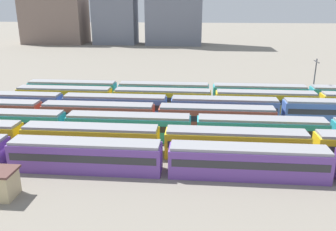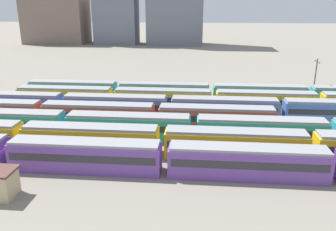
{
  "view_description": "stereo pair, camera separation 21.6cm",
  "coord_description": "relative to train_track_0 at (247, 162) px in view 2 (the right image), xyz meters",
  "views": [
    {
      "loc": [
        23.89,
        -36.55,
        19.15
      ],
      "look_at": [
        19.3,
        15.6,
        2.04
      ],
      "focal_mm": 37.17,
      "sensor_mm": 36.0,
      "label": 1
    },
    {
      "loc": [
        24.1,
        -36.53,
        19.15
      ],
      "look_at": [
        19.3,
        15.6,
        2.04
      ],
      "focal_mm": 37.17,
      "sensor_mm": 36.0,
      "label": 2
    }
  ],
  "objects": [
    {
      "name": "train_track_2",
      "position": [
        3.13,
        10.4,
        0.0
      ],
      "size": [
        93.6,
        3.06,
        3.75
      ],
      "color": "teal",
      "rests_on": "ground_plane"
    },
    {
      "name": "catenary_pole_1",
      "position": [
        17.32,
        34.17,
        2.91
      ],
      "size": [
        0.24,
        3.2,
        8.57
      ],
      "color": "#4C4C51",
      "rests_on": "ground_plane"
    },
    {
      "name": "ground_plane",
      "position": [
        -29.79,
        15.6,
        -1.9
      ],
      "size": [
        600.0,
        600.0,
        0.0
      ],
      "primitive_type": "plane",
      "color": "gray"
    },
    {
      "name": "train_track_4",
      "position": [
        -1.34,
        20.8,
        0.0
      ],
      "size": [
        93.6,
        3.06,
        3.75
      ],
      "color": "#4C70BC",
      "rests_on": "ground_plane"
    },
    {
      "name": "train_track_0",
      "position": [
        0.0,
        0.0,
        0.0
      ],
      "size": [
        93.6,
        3.06,
        3.75
      ],
      "color": "#6B429E",
      "rests_on": "ground_plane"
    },
    {
      "name": "train_track_3",
      "position": [
        -21.78,
        15.6,
        -0.0
      ],
      "size": [
        55.8,
        3.06,
        3.75
      ],
      "color": "#BC4C38",
      "rests_on": "ground_plane"
    },
    {
      "name": "train_track_6",
      "position": [
        -3.29,
        31.2,
        0.0
      ],
      "size": [
        74.7,
        3.06,
        3.75
      ],
      "color": "teal",
      "rests_on": "ground_plane"
    },
    {
      "name": "distant_building_0",
      "position": [
        -75.26,
        131.2,
        11.45
      ],
      "size": [
        29.06,
        16.89,
        26.71
      ],
      "primitive_type": "cube",
      "color": "#7A665B",
      "rests_on": "ground_plane"
    },
    {
      "name": "train_track_5",
      "position": [
        15.92,
        26.0,
        0.0
      ],
      "size": [
        112.5,
        3.06,
        3.75
      ],
      "color": "yellow",
      "rests_on": "ground_plane"
    },
    {
      "name": "train_track_1",
      "position": [
        -0.91,
        5.2,
        0.0
      ],
      "size": [
        93.6,
        3.06,
        3.75
      ],
      "color": "yellow",
      "rests_on": "ground_plane"
    },
    {
      "name": "distant_building_1",
      "position": [
        -45.71,
        131.2,
        16.29
      ],
      "size": [
        19.7,
        13.61,
        36.38
      ],
      "primitive_type": "cube",
      "color": "slate",
      "rests_on": "ground_plane"
    }
  ]
}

